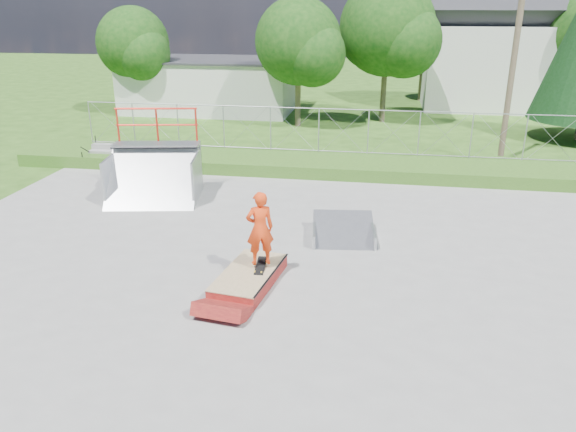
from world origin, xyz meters
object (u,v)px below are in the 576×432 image
object	(u,v)px
quarter_pipe	(152,158)
skater	(260,231)
flat_bank_ramp	(343,231)
grind_box	(249,278)

from	to	relation	value
quarter_pipe	skater	xyz separation A→B (m)	(4.77, -5.20, -0.17)
flat_bank_ramp	skater	size ratio (longest dim) A/B	1.02
flat_bank_ramp	quarter_pipe	bearing A→B (deg)	153.79
quarter_pipe	skater	bearing A→B (deg)	-57.83
grind_box	flat_bank_ramp	xyz separation A→B (m)	(1.98, 3.11, 0.08)
skater	grind_box	bearing A→B (deg)	20.69
grind_box	quarter_pipe	world-z (taller)	quarter_pipe
quarter_pipe	grind_box	bearing A→B (deg)	-60.44
grind_box	skater	bearing A→B (deg)	52.16
skater	quarter_pipe	bearing A→B (deg)	-70.92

